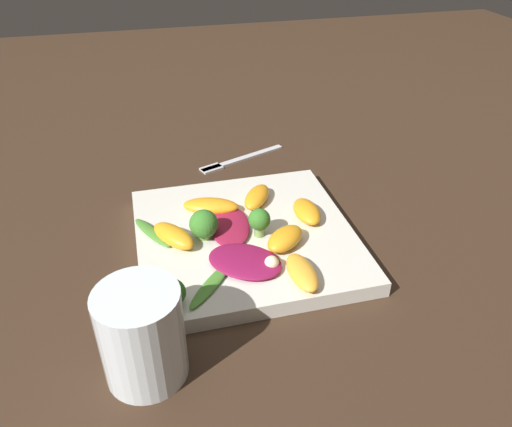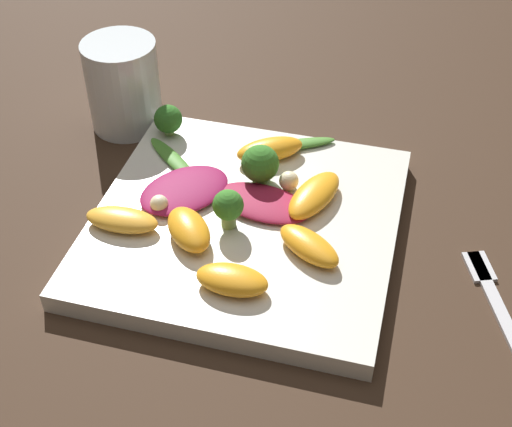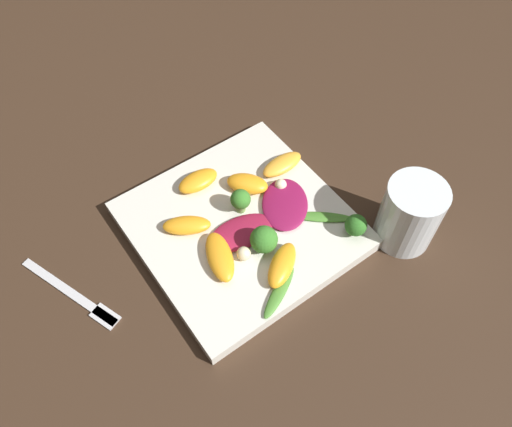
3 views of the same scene
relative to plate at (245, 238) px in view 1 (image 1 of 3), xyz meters
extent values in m
plane|color=#382619|center=(0.00, 0.00, -0.01)|extent=(2.40, 2.40, 0.00)
cube|color=silver|center=(0.00, 0.00, 0.00)|extent=(0.28, 0.28, 0.02)
cylinder|color=white|center=(0.14, 0.18, 0.04)|extent=(0.08, 0.08, 0.10)
cube|color=silver|center=(-0.05, -0.24, -0.01)|extent=(0.15, 0.07, 0.01)
cube|color=silver|center=(0.01, -0.21, -0.01)|extent=(0.04, 0.03, 0.01)
ellipsoid|color=maroon|center=(0.02, 0.06, 0.02)|extent=(0.11, 0.11, 0.01)
ellipsoid|color=maroon|center=(0.02, -0.01, 0.01)|extent=(0.06, 0.10, 0.01)
ellipsoid|color=orange|center=(0.03, -0.06, 0.02)|extent=(0.08, 0.06, 0.02)
ellipsoid|color=#FCAD33|center=(-0.04, 0.10, 0.02)|extent=(0.03, 0.07, 0.02)
ellipsoid|color=orange|center=(-0.09, -0.01, 0.02)|extent=(0.03, 0.06, 0.02)
ellipsoid|color=orange|center=(-0.03, -0.07, 0.02)|extent=(0.06, 0.07, 0.02)
ellipsoid|color=orange|center=(0.09, 0.00, 0.02)|extent=(0.06, 0.07, 0.02)
ellipsoid|color=orange|center=(-0.04, 0.04, 0.02)|extent=(0.07, 0.06, 0.02)
cylinder|color=#84AD5B|center=(0.10, 0.11, 0.02)|extent=(0.01, 0.01, 0.01)
sphere|color=#2D6B23|center=(0.10, 0.11, 0.03)|extent=(0.03, 0.03, 0.03)
cylinder|color=#7A9E51|center=(-0.02, 0.01, 0.02)|extent=(0.01, 0.01, 0.02)
sphere|color=#387A28|center=(-0.02, 0.01, 0.03)|extent=(0.03, 0.03, 0.03)
cylinder|color=#7A9E51|center=(0.05, 0.00, 0.02)|extent=(0.01, 0.01, 0.01)
sphere|color=#387A28|center=(0.05, 0.00, 0.03)|extent=(0.04, 0.04, 0.04)
ellipsoid|color=#47842D|center=(0.12, -0.02, 0.01)|extent=(0.05, 0.08, 0.01)
ellipsoid|color=#47842D|center=(0.06, 0.09, 0.01)|extent=(0.07, 0.08, 0.01)
sphere|color=beige|center=(-0.01, 0.08, 0.02)|extent=(0.02, 0.02, 0.02)
sphere|color=beige|center=(0.06, -0.06, 0.02)|extent=(0.01, 0.01, 0.01)
sphere|color=beige|center=(0.05, -0.03, 0.02)|extent=(0.02, 0.02, 0.02)
camera|label=1|loc=(0.11, 0.51, 0.39)|focal=35.00mm
camera|label=2|loc=(-0.47, -0.13, 0.45)|focal=50.00mm
camera|label=3|loc=(0.32, -0.21, 0.58)|focal=35.00mm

